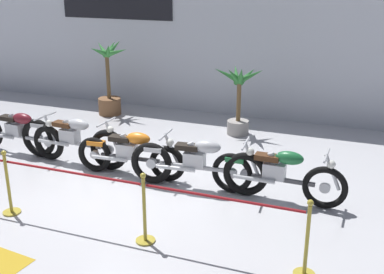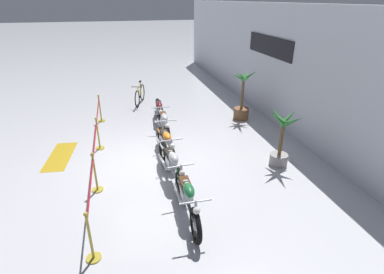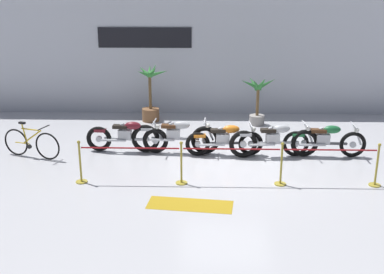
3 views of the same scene
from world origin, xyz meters
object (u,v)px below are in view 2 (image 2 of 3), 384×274
object	(u,v)px
motorcycle_silver_1	(164,125)
stanchion_far_right	(91,244)
potted_palm_right_of_row	(281,139)
motorcycle_orange_2	(166,144)
bicycle	(140,95)
stanchion_mid_left	(99,138)
motorcycle_silver_3	(172,166)
stanchion_mid_right	(96,178)
motorcycle_maroon_0	(159,112)
floor_banner	(60,156)
stanchion_far_left	(97,126)
motorcycle_green_4	(187,198)
potted_palm_left_of_row	(242,99)

from	to	relation	value
motorcycle_silver_1	stanchion_far_right	size ratio (longest dim) A/B	2.35
potted_palm_right_of_row	motorcycle_silver_1	bearing A→B (deg)	-131.65
motorcycle_orange_2	bicycle	world-z (taller)	bicycle
potted_palm_right_of_row	stanchion_mid_left	size ratio (longest dim) A/B	1.63
motorcycle_silver_3	stanchion_mid_right	xyz separation A→B (m)	(-0.10, -1.87, -0.12)
motorcycle_maroon_0	floor_banner	bearing A→B (deg)	-60.64
stanchion_far_left	stanchion_mid_right	xyz separation A→B (m)	(2.51, -0.00, -0.34)
motorcycle_green_4	stanchion_far_left	world-z (taller)	stanchion_far_left
motorcycle_green_4	potted_palm_right_of_row	world-z (taller)	potted_palm_right_of_row
bicycle	stanchion_mid_right	xyz separation A→B (m)	(6.50, -1.66, -0.05)
motorcycle_orange_2	stanchion_mid_right	size ratio (longest dim) A/B	2.03
motorcycle_silver_3	motorcycle_green_4	bearing A→B (deg)	2.80
bicycle	stanchion_mid_right	distance (m)	6.71
motorcycle_green_4	stanchion_far_right	bearing A→B (deg)	-68.83
stanchion_mid_right	motorcycle_maroon_0	bearing A→B (deg)	151.46
potted_palm_left_of_row	bicycle	bearing A→B (deg)	-127.71
motorcycle_orange_2	floor_banner	size ratio (longest dim) A/B	1.16
motorcycle_orange_2	stanchion_far_left	bearing A→B (deg)	-122.88
motorcycle_maroon_0	motorcycle_silver_1	size ratio (longest dim) A/B	0.94
motorcycle_green_4	floor_banner	size ratio (longest dim) A/B	1.23
potted_palm_right_of_row	motorcycle_maroon_0	bearing A→B (deg)	-144.12
motorcycle_orange_2	bicycle	xyz separation A→B (m)	(-5.25, -0.29, -0.05)
potted_palm_left_of_row	motorcycle_maroon_0	bearing A→B (deg)	-95.67
stanchion_far_left	motorcycle_silver_3	bearing A→B (deg)	35.66
motorcycle_maroon_0	stanchion_mid_left	world-z (taller)	stanchion_mid_left
floor_banner	motorcycle_orange_2	bearing A→B (deg)	81.19
stanchion_mid_left	floor_banner	world-z (taller)	stanchion_mid_left
motorcycle_silver_1	motorcycle_orange_2	distance (m)	1.37
motorcycle_silver_3	potted_palm_right_of_row	distance (m)	3.13
motorcycle_maroon_0	motorcycle_silver_3	bearing A→B (deg)	-4.04
motorcycle_green_4	floor_banner	bearing A→B (deg)	-139.13
potted_palm_left_of_row	stanchion_mid_right	world-z (taller)	potted_palm_left_of_row
motorcycle_orange_2	stanchion_mid_right	world-z (taller)	stanchion_mid_right
potted_palm_left_of_row	stanchion_far_left	world-z (taller)	potted_palm_left_of_row
potted_palm_left_of_row	floor_banner	bearing A→B (deg)	-76.62
potted_palm_left_of_row	stanchion_far_left	bearing A→B (deg)	-77.97
motorcycle_green_4	bicycle	xyz separation A→B (m)	(-7.97, -0.28, -0.07)
motorcycle_green_4	bicycle	world-z (taller)	bicycle
bicycle	motorcycle_green_4	bearing A→B (deg)	2.00
floor_banner	motorcycle_silver_1	bearing A→B (deg)	105.37
motorcycle_silver_1	motorcycle_green_4	bearing A→B (deg)	-2.51
stanchion_mid_right	stanchion_far_left	bearing A→B (deg)	180.00
motorcycle_silver_3	motorcycle_green_4	world-z (taller)	motorcycle_silver_3
motorcycle_silver_3	floor_banner	world-z (taller)	motorcycle_silver_3
motorcycle_silver_3	potted_palm_right_of_row	size ratio (longest dim) A/B	1.44
stanchion_far_left	stanchion_far_right	distance (m)	4.75
motorcycle_silver_1	stanchion_far_right	distance (m)	5.28
potted_palm_right_of_row	stanchion_far_right	distance (m)	5.50
motorcycle_maroon_0	potted_palm_right_of_row	bearing A→B (deg)	35.88
potted_palm_right_of_row	floor_banner	world-z (taller)	potted_palm_right_of_row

